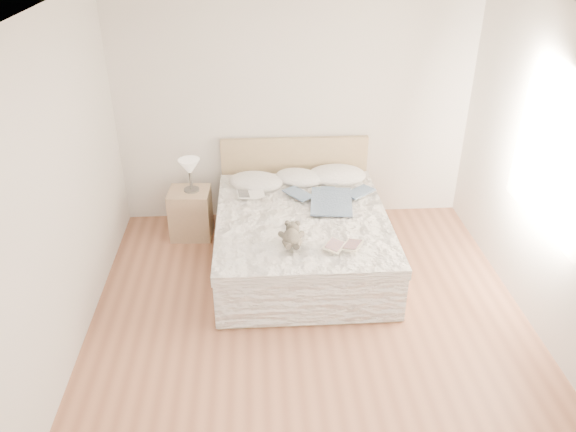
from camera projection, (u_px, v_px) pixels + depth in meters
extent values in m
cube|color=brown|center=(312.00, 334.00, 4.98)|extent=(4.00, 4.50, 0.00)
cube|color=white|center=(320.00, 16.00, 3.66)|extent=(4.00, 4.50, 0.00)
cube|color=silver|center=(294.00, 107.00, 6.28)|extent=(4.00, 0.02, 2.70)
cube|color=silver|center=(51.00, 207.00, 4.21)|extent=(0.02, 4.50, 2.70)
cube|color=silver|center=(567.00, 192.00, 4.43)|extent=(0.02, 4.50, 2.70)
cube|color=white|center=(551.00, 165.00, 4.64)|extent=(0.02, 1.30, 1.10)
cube|color=tan|center=(301.00, 254.00, 5.93)|extent=(1.68, 2.08, 0.20)
cube|color=white|center=(302.00, 234.00, 5.81)|extent=(1.60, 2.00, 0.30)
cube|color=white|center=(302.00, 220.00, 5.67)|extent=(1.72, 2.05, 0.10)
cube|color=tan|center=(294.00, 178.00, 6.64)|extent=(1.70, 0.06, 1.00)
cube|color=#9D8363|center=(191.00, 213.00, 6.33)|extent=(0.47, 0.42, 0.56)
cylinder|color=#47423D|center=(192.00, 190.00, 6.20)|extent=(0.17, 0.17, 0.02)
cylinder|color=#413C37|center=(191.00, 179.00, 6.14)|extent=(0.03, 0.03, 0.23)
cone|color=white|center=(189.00, 167.00, 6.07)|extent=(0.24, 0.24, 0.17)
ellipsoid|color=silver|center=(256.00, 182.00, 6.22)|extent=(0.70, 0.57, 0.18)
ellipsoid|color=white|center=(299.00, 178.00, 6.32)|extent=(0.65, 0.57, 0.16)
ellipsoid|color=white|center=(337.00, 175.00, 6.37)|extent=(0.68, 0.49, 0.20)
cube|color=white|center=(251.00, 195.00, 5.96)|extent=(0.33, 0.24, 0.02)
cube|color=beige|center=(343.00, 246.00, 5.07)|extent=(0.39, 0.35, 0.02)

